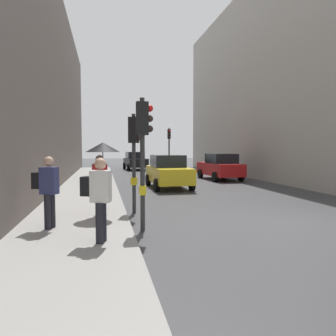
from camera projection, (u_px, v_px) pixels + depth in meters
The scene contains 12 objects.
ground_plane at pixel (298, 223), 9.42m from camera, with size 120.00×120.00×0.00m, color #38383A.
sidewalk_kerb at pixel (86, 196), 14.08m from camera, with size 2.88×40.00×0.16m, color gray.
building_facade_right at pixel (333, 81), 23.51m from camera, with size 12.00×31.16×13.81m, color #B2ADA3.
traffic_light_far_median at pixel (169, 142), 28.57m from camera, with size 0.24×0.43×3.87m.
traffic_light_near_left at pixel (143, 140), 8.38m from camera, with size 0.43×0.24×3.41m.
traffic_light_near_right at pixel (135, 145), 10.69m from camera, with size 0.45×0.35×3.24m.
car_red_sedan at pixel (220, 167), 22.17m from camera, with size 2.21×4.30×1.76m.
car_yellow_taxi at pixel (168, 171), 17.64m from camera, with size 2.09×4.24×1.76m.
car_dark_suv at pixel (135, 161), 32.40m from camera, with size 2.27×4.32×1.76m.
pedestrian_with_umbrella at pixel (102, 158), 9.62m from camera, with size 1.00×1.00×2.14m.
pedestrian_with_black_backpack at pixel (99, 195), 6.85m from camera, with size 0.66×0.45×1.77m.
pedestrian_with_grey_backpack at pixel (48, 188), 8.05m from camera, with size 0.66×0.48×1.77m.
Camera 1 is at (-5.46, -8.40, 2.13)m, focal length 35.16 mm.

